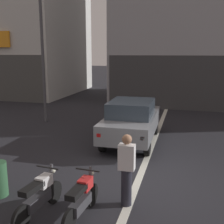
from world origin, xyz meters
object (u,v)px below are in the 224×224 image
object	(u,v)px
car_grey_crossing_near	(132,120)
person_by_motorcycles	(127,170)
motorcycle_red_row_left_mid	(82,199)
motorcycle_white_row_leftmost	(39,195)
street_lamp	(42,34)

from	to	relation	value
car_grey_crossing_near	person_by_motorcycles	world-z (taller)	person_by_motorcycles
motorcycle_red_row_left_mid	person_by_motorcycles	xyz separation A→B (m)	(0.78, 0.78, 0.40)
motorcycle_white_row_leftmost	car_grey_crossing_near	bearing A→B (deg)	80.36
street_lamp	person_by_motorcycles	distance (m)	9.38
motorcycle_white_row_leftmost	motorcycle_red_row_left_mid	distance (m)	0.92
street_lamp	person_by_motorcycles	size ratio (longest dim) A/B	4.17
street_lamp	motorcycle_white_row_leftmost	xyz separation A→B (m)	(3.84, -7.67, -3.77)
street_lamp	car_grey_crossing_near	bearing A→B (deg)	-24.81
motorcycle_white_row_leftmost	motorcycle_red_row_left_mid	world-z (taller)	same
car_grey_crossing_near	motorcycle_red_row_left_mid	distance (m)	5.38
car_grey_crossing_near	motorcycle_red_row_left_mid	xyz separation A→B (m)	(-0.01, -5.36, -0.43)
motorcycle_white_row_leftmost	person_by_motorcycles	bearing A→B (deg)	27.46
car_grey_crossing_near	person_by_motorcycles	distance (m)	4.64
street_lamp	motorcycle_red_row_left_mid	distance (m)	9.70
motorcycle_red_row_left_mid	street_lamp	bearing A→B (deg)	122.15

